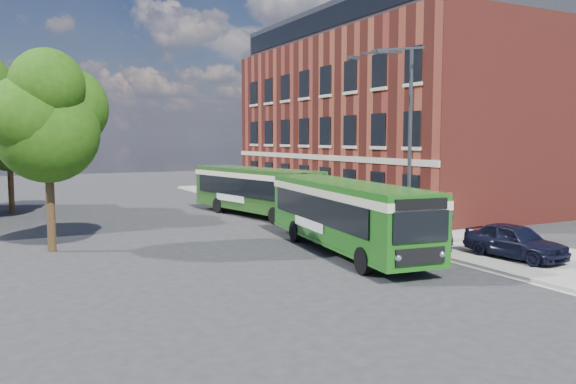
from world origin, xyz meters
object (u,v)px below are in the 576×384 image
bus_rear (256,187)px  bus_front (345,210)px  parked_car (515,241)px  street_lamp (404,141)px

bus_rear → bus_front: bearing=-95.7°
bus_front → parked_car: 6.89m
bus_front → bus_rear: (1.23, 12.22, -0.00)m
bus_front → parked_car: bus_front is taller
street_lamp → bus_front: street_lamp is taller
parked_car → street_lamp: bearing=99.1°
bus_rear → street_lamp: bearing=-78.9°
bus_rear → parked_car: bus_rear is taller
bus_front → bus_rear: bearing=84.3°
street_lamp → bus_front: 4.63m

